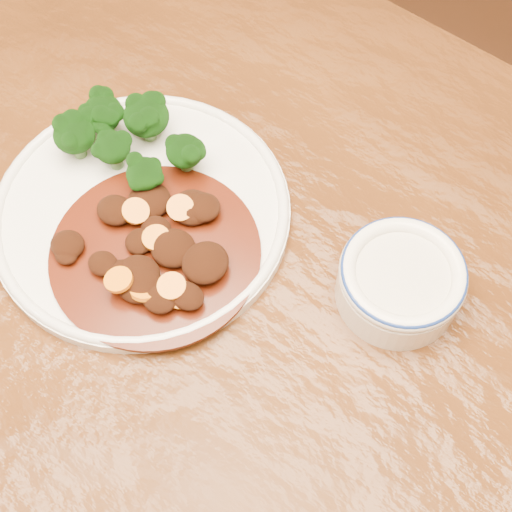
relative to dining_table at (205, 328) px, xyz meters
The scene contains 6 objects.
ground 0.67m from the dining_table, ahead, with size 4.00×4.00×0.00m, color #462511.
dining_table is the anchor object (origin of this frame).
dinner_plate 0.14m from the dining_table, 156.48° to the left, with size 0.30×0.30×0.02m.
broccoli_florets 0.22m from the dining_table, 148.50° to the left, with size 0.15×0.10×0.05m.
mince_stew 0.12m from the dining_table, 169.63° to the left, with size 0.20×0.20×0.03m.
dip_bowl 0.22m from the dining_table, 31.84° to the left, with size 0.12×0.12×0.05m.
Camera 1 is at (0.21, -0.23, 1.36)m, focal length 50.00 mm.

